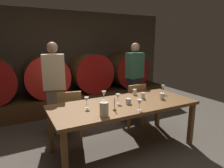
# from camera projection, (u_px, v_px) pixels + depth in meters

# --- Properties ---
(ground_plane) EXTENTS (7.97, 7.97, 0.00)m
(ground_plane) POSITION_uv_depth(u_px,v_px,m) (118.00, 161.00, 2.85)
(ground_plane) COLOR #4C443A
(back_wall) EXTENTS (6.13, 0.24, 2.48)m
(back_wall) POSITION_uv_depth(u_px,v_px,m) (62.00, 59.00, 5.26)
(back_wall) COLOR #473A2D
(back_wall) RESTS_ON ground
(barrel_shelf) EXTENTS (5.51, 0.90, 0.42)m
(barrel_shelf) POSITION_uv_depth(u_px,v_px,m) (69.00, 101.00, 5.01)
(barrel_shelf) COLOR #4C2D16
(barrel_shelf) RESTS_ON ground
(wine_barrel_center_left) EXTENTS (0.99, 0.93, 0.99)m
(wine_barrel_center_left) POSITION_uv_depth(u_px,v_px,m) (45.00, 76.00, 4.61)
(wine_barrel_center_left) COLOR brown
(wine_barrel_center_left) RESTS_ON barrel_shelf
(wine_barrel_center_right) EXTENTS (0.99, 0.93, 0.99)m
(wine_barrel_center_right) POSITION_uv_depth(u_px,v_px,m) (89.00, 72.00, 5.11)
(wine_barrel_center_right) COLOR brown
(wine_barrel_center_right) RESTS_ON barrel_shelf
(wine_barrel_far_right) EXTENTS (0.99, 0.93, 0.99)m
(wine_barrel_far_right) POSITION_uv_depth(u_px,v_px,m) (125.00, 69.00, 5.61)
(wine_barrel_far_right) COLOR #513319
(wine_barrel_far_right) RESTS_ON barrel_shelf
(dining_table) EXTENTS (2.27, 0.95, 0.76)m
(dining_table) POSITION_uv_depth(u_px,v_px,m) (124.00, 107.00, 3.05)
(dining_table) COLOR brown
(dining_table) RESTS_ON ground
(chair_left) EXTENTS (0.45, 0.45, 0.88)m
(chair_left) POSITION_uv_depth(u_px,v_px,m) (69.00, 112.00, 3.42)
(chair_left) COLOR olive
(chair_left) RESTS_ON ground
(chair_right) EXTENTS (0.40, 0.40, 0.88)m
(chair_right) POSITION_uv_depth(u_px,v_px,m) (134.00, 102.00, 3.96)
(chair_right) COLOR olive
(chair_right) RESTS_ON ground
(guest_left) EXTENTS (0.42, 0.31, 1.70)m
(guest_left) POSITION_uv_depth(u_px,v_px,m) (55.00, 89.00, 3.52)
(guest_left) COLOR brown
(guest_left) RESTS_ON ground
(guest_right) EXTENTS (0.42, 0.31, 1.67)m
(guest_right) POSITION_uv_depth(u_px,v_px,m) (135.00, 79.00, 4.48)
(guest_right) COLOR black
(guest_right) RESTS_ON ground
(candle_center) EXTENTS (0.05, 0.05, 0.19)m
(candle_center) POSITION_uv_depth(u_px,v_px,m) (115.00, 107.00, 2.72)
(candle_center) COLOR olive
(candle_center) RESTS_ON dining_table
(pitcher) EXTENTS (0.12, 0.12, 0.18)m
(pitcher) POSITION_uv_depth(u_px,v_px,m) (104.00, 109.00, 2.51)
(pitcher) COLOR beige
(pitcher) RESTS_ON dining_table
(wine_glass_far_left) EXTENTS (0.07, 0.07, 0.16)m
(wine_glass_far_left) POSITION_uv_depth(u_px,v_px,m) (87.00, 100.00, 2.81)
(wine_glass_far_left) COLOR silver
(wine_glass_far_left) RESTS_ON dining_table
(wine_glass_left) EXTENTS (0.07, 0.07, 0.15)m
(wine_glass_left) POSITION_uv_depth(u_px,v_px,m) (104.00, 94.00, 3.19)
(wine_glass_left) COLOR silver
(wine_glass_left) RESTS_ON dining_table
(wine_glass_center) EXTENTS (0.07, 0.07, 0.15)m
(wine_glass_center) POSITION_uv_depth(u_px,v_px,m) (118.00, 96.00, 3.01)
(wine_glass_center) COLOR white
(wine_glass_center) RESTS_ON dining_table
(wine_glass_right) EXTENTS (0.07, 0.07, 0.15)m
(wine_glass_right) POSITION_uv_depth(u_px,v_px,m) (139.00, 103.00, 2.72)
(wine_glass_right) COLOR white
(wine_glass_right) RESTS_ON dining_table
(wine_glass_far_right) EXTENTS (0.06, 0.06, 0.17)m
(wine_glass_far_right) POSITION_uv_depth(u_px,v_px,m) (163.00, 87.00, 3.55)
(wine_glass_far_right) COLOR silver
(wine_glass_far_right) RESTS_ON dining_table
(cup_far_left) EXTENTS (0.08, 0.08, 0.09)m
(cup_far_left) POSITION_uv_depth(u_px,v_px,m) (129.00, 101.00, 3.00)
(cup_far_left) COLOR silver
(cup_far_left) RESTS_ON dining_table
(cup_center_left) EXTENTS (0.06, 0.06, 0.10)m
(cup_center_left) POSITION_uv_depth(u_px,v_px,m) (143.00, 96.00, 3.27)
(cup_center_left) COLOR white
(cup_center_left) RESTS_ON dining_table
(cup_center_right) EXTENTS (0.07, 0.07, 0.10)m
(cup_center_right) POSITION_uv_depth(u_px,v_px,m) (135.00, 92.00, 3.51)
(cup_center_right) COLOR white
(cup_center_right) RESTS_ON dining_table
(cup_far_right) EXTENTS (0.08, 0.08, 0.10)m
(cup_far_right) POSITION_uv_depth(u_px,v_px,m) (162.00, 96.00, 3.25)
(cup_far_right) COLOR white
(cup_far_right) RESTS_ON dining_table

